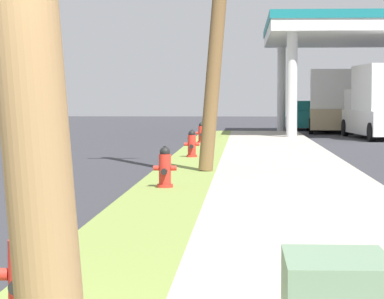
{
  "coord_description": "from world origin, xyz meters",
  "views": [
    {
      "loc": [
        2.02,
        -4.2,
        1.73
      ],
      "look_at": [
        1.01,
        13.22,
        0.73
      ],
      "focal_mm": 84.04,
      "sensor_mm": 36.0,
      "label": 1
    }
  ],
  "objects_px": {
    "fire_hydrant_fourth": "(201,134)",
    "car_teal_by_near_pump": "(310,116)",
    "truck_white_on_apron": "(381,104)",
    "fire_hydrant_nearest": "(23,278)",
    "fire_hydrant_third": "(192,145)",
    "truck_tan_at_forecourt": "(330,103)",
    "fire_hydrant_second": "(165,169)"
  },
  "relations": [
    {
      "from": "fire_hydrant_fourth",
      "to": "car_teal_by_near_pump",
      "type": "xyz_separation_m",
      "value": [
        5.12,
        17.27,
        0.28
      ]
    },
    {
      "from": "fire_hydrant_fourth",
      "to": "truck_white_on_apron",
      "type": "bearing_deg",
      "value": 40.05
    },
    {
      "from": "truck_white_on_apron",
      "to": "fire_hydrant_fourth",
      "type": "bearing_deg",
      "value": -139.95
    },
    {
      "from": "fire_hydrant_nearest",
      "to": "fire_hydrant_third",
      "type": "height_order",
      "value": "same"
    },
    {
      "from": "car_teal_by_near_pump",
      "to": "fire_hydrant_third",
      "type": "bearing_deg",
      "value": -101.3
    },
    {
      "from": "fire_hydrant_third",
      "to": "fire_hydrant_fourth",
      "type": "relative_size",
      "value": 1.0
    },
    {
      "from": "fire_hydrant_fourth",
      "to": "truck_tan_at_forecourt",
      "type": "relative_size",
      "value": 0.11
    },
    {
      "from": "fire_hydrant_nearest",
      "to": "truck_tan_at_forecourt",
      "type": "relative_size",
      "value": 0.11
    },
    {
      "from": "fire_hydrant_fourth",
      "to": "truck_tan_at_forecourt",
      "type": "height_order",
      "value": "truck_tan_at_forecourt"
    },
    {
      "from": "fire_hydrant_fourth",
      "to": "car_teal_by_near_pump",
      "type": "relative_size",
      "value": 0.16
    },
    {
      "from": "car_teal_by_near_pump",
      "to": "truck_white_on_apron",
      "type": "distance_m",
      "value": 11.37
    },
    {
      "from": "fire_hydrant_second",
      "to": "truck_white_on_apron",
      "type": "height_order",
      "value": "truck_white_on_apron"
    },
    {
      "from": "fire_hydrant_nearest",
      "to": "fire_hydrant_third",
      "type": "distance_m",
      "value": 18.15
    },
    {
      "from": "fire_hydrant_nearest",
      "to": "fire_hydrant_fourth",
      "type": "relative_size",
      "value": 1.0
    },
    {
      "from": "car_teal_by_near_pump",
      "to": "fire_hydrant_nearest",
      "type": "bearing_deg",
      "value": -96.81
    },
    {
      "from": "fire_hydrant_nearest",
      "to": "truck_tan_at_forecourt",
      "type": "distance_m",
      "value": 39.72
    },
    {
      "from": "fire_hydrant_third",
      "to": "fire_hydrant_fourth",
      "type": "height_order",
      "value": "same"
    },
    {
      "from": "fire_hydrant_nearest",
      "to": "fire_hydrant_second",
      "type": "distance_m",
      "value": 9.79
    },
    {
      "from": "fire_hydrant_third",
      "to": "truck_white_on_apron",
      "type": "distance_m",
      "value": 15.73
    },
    {
      "from": "fire_hydrant_second",
      "to": "truck_tan_at_forecourt",
      "type": "relative_size",
      "value": 0.11
    },
    {
      "from": "car_teal_by_near_pump",
      "to": "truck_white_on_apron",
      "type": "bearing_deg",
      "value": -78.93
    },
    {
      "from": "fire_hydrant_second",
      "to": "truck_white_on_apron",
      "type": "relative_size",
      "value": 0.11
    },
    {
      "from": "fire_hydrant_second",
      "to": "fire_hydrant_fourth",
      "type": "bearing_deg",
      "value": 90.39
    },
    {
      "from": "fire_hydrant_fourth",
      "to": "fire_hydrant_nearest",
      "type": "bearing_deg",
      "value": -90.09
    },
    {
      "from": "fire_hydrant_nearest",
      "to": "car_teal_by_near_pump",
      "type": "distance_m",
      "value": 43.54
    },
    {
      "from": "fire_hydrant_second",
      "to": "car_teal_by_near_pump",
      "type": "bearing_deg",
      "value": 81.48
    },
    {
      "from": "fire_hydrant_third",
      "to": "fire_hydrant_nearest",
      "type": "bearing_deg",
      "value": -90.47
    },
    {
      "from": "fire_hydrant_second",
      "to": "fire_hydrant_fourth",
      "type": "xyz_separation_m",
      "value": [
        -0.11,
        16.18,
        0.0
      ]
    },
    {
      "from": "fire_hydrant_fourth",
      "to": "fire_hydrant_third",
      "type": "bearing_deg",
      "value": -89.21
    },
    {
      "from": "fire_hydrant_second",
      "to": "truck_tan_at_forecourt",
      "type": "height_order",
      "value": "truck_tan_at_forecourt"
    },
    {
      "from": "fire_hydrant_third",
      "to": "car_teal_by_near_pump",
      "type": "bearing_deg",
      "value": 78.7
    },
    {
      "from": "fire_hydrant_second",
      "to": "car_teal_by_near_pump",
      "type": "relative_size",
      "value": 0.16
    }
  ]
}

